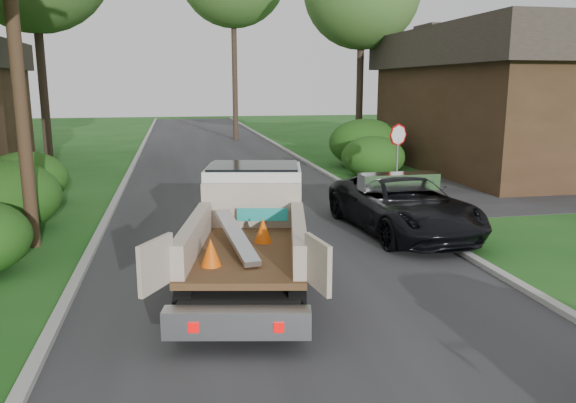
% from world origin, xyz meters
% --- Properties ---
extents(ground, '(120.00, 120.00, 0.00)m').
position_xyz_m(ground, '(0.00, 0.00, 0.00)').
color(ground, '#1A4F16').
rests_on(ground, ground).
extents(road, '(8.00, 90.00, 0.02)m').
position_xyz_m(road, '(0.00, 10.00, 0.00)').
color(road, '#28282B').
rests_on(road, ground).
extents(side_street, '(16.00, 7.00, 0.02)m').
position_xyz_m(side_street, '(12.00, 9.00, 0.01)').
color(side_street, '#28282B').
rests_on(side_street, ground).
extents(curb_left, '(0.20, 90.00, 0.12)m').
position_xyz_m(curb_left, '(-4.10, 10.00, 0.06)').
color(curb_left, '#9E9E99').
rests_on(curb_left, ground).
extents(curb_right, '(0.20, 90.00, 0.12)m').
position_xyz_m(curb_right, '(4.10, 10.00, 0.06)').
color(curb_right, '#9E9E99').
rests_on(curb_right, ground).
extents(stop_sign, '(0.71, 0.32, 2.48)m').
position_xyz_m(stop_sign, '(5.20, 9.00, 1.78)').
color(stop_sign, slate).
rests_on(stop_sign, ground).
extents(utility_pole, '(2.42, 1.25, 10.00)m').
position_xyz_m(utility_pole, '(-5.48, 4.98, 5.17)').
color(utility_pole, '#382619').
rests_on(utility_pole, ground).
extents(house_right, '(9.72, 12.96, 6.20)m').
position_xyz_m(house_right, '(13.00, 14.00, 3.16)').
color(house_right, '#382617').
rests_on(house_right, ground).
extents(hedge_left_b, '(2.86, 2.86, 1.87)m').
position_xyz_m(hedge_left_b, '(-6.50, 6.50, 0.94)').
color(hedge_left_b, '#0F4311').
rests_on(hedge_left_b, ground).
extents(hedge_left_c, '(2.60, 2.60, 1.70)m').
position_xyz_m(hedge_left_c, '(-6.80, 10.00, 0.85)').
color(hedge_left_c, '#0F4311').
rests_on(hedge_left_c, ground).
extents(hedge_right_a, '(2.60, 2.60, 1.70)m').
position_xyz_m(hedge_right_a, '(5.80, 13.00, 0.85)').
color(hedge_right_a, '#0F4311').
rests_on(hedge_right_a, ground).
extents(hedge_right_b, '(3.38, 3.38, 2.21)m').
position_xyz_m(hedge_right_b, '(6.50, 16.00, 1.10)').
color(hedge_right_b, '#0F4311').
rests_on(hedge_right_b, ground).
extents(flatbed_truck, '(3.30, 5.84, 2.09)m').
position_xyz_m(flatbed_truck, '(-0.72, 1.95, 1.14)').
color(flatbed_truck, black).
rests_on(flatbed_truck, ground).
extents(black_pickup, '(2.82, 5.40, 1.45)m').
position_xyz_m(black_pickup, '(3.55, 4.50, 0.73)').
color(black_pickup, black).
rests_on(black_pickup, ground).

